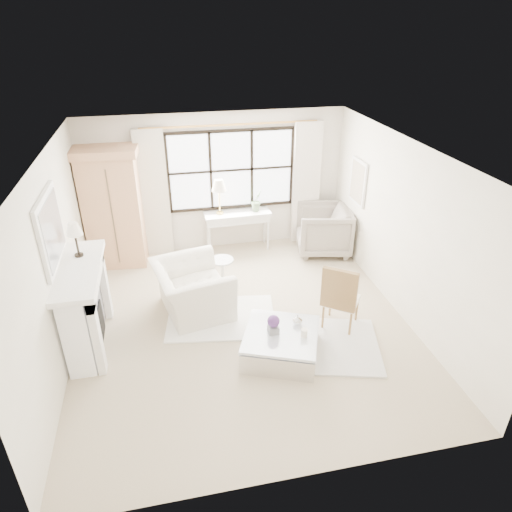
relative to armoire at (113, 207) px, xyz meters
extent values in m
plane|color=#C5B292|center=(1.95, -2.43, -1.14)|extent=(5.50, 5.50, 0.00)
plane|color=silver|center=(1.95, -2.43, 1.56)|extent=(5.50, 5.50, 0.00)
plane|color=silver|center=(1.95, 0.32, 0.21)|extent=(5.00, 0.00, 5.00)
plane|color=silver|center=(1.95, -5.18, 0.21)|extent=(5.00, 0.00, 5.00)
plane|color=silver|center=(-0.55, -2.43, 0.21)|extent=(0.00, 5.50, 5.50)
plane|color=white|center=(4.45, -2.43, 0.21)|extent=(0.00, 5.50, 5.50)
cube|color=silver|center=(2.25, 0.30, 0.46)|extent=(2.40, 0.02, 1.50)
cylinder|color=#BC8741|center=(2.25, 0.24, 1.33)|extent=(3.30, 0.04, 0.04)
cube|color=beige|center=(0.75, 0.22, 0.10)|extent=(0.55, 0.10, 2.47)
cube|color=silver|center=(3.75, 0.22, 0.10)|extent=(0.55, 0.10, 2.47)
cube|color=white|center=(-0.34, -2.43, -0.55)|extent=(0.34, 1.50, 1.18)
cube|color=#AAAAB1|center=(-0.17, -2.43, -0.61)|extent=(0.03, 1.22, 0.97)
cube|color=black|center=(-0.16, -2.43, -0.82)|extent=(0.06, 0.52, 0.50)
cube|color=white|center=(-0.30, -2.43, 0.08)|extent=(0.58, 1.66, 0.08)
cube|color=white|center=(-0.52, -2.43, 0.70)|extent=(0.05, 1.15, 0.95)
cube|color=silver|center=(-0.49, -2.43, 0.70)|extent=(0.02, 1.00, 0.80)
cube|color=white|center=(4.42, -0.73, 0.41)|extent=(0.04, 0.62, 0.82)
cube|color=beige|center=(4.40, -0.73, 0.41)|extent=(0.01, 0.52, 0.72)
cylinder|color=black|center=(-0.32, -2.08, 0.14)|extent=(0.12, 0.12, 0.03)
cylinder|color=black|center=(-0.32, -2.08, 0.30)|extent=(0.03, 0.03, 0.30)
cone|color=beige|center=(-0.32, -2.08, 0.54)|extent=(0.22, 0.22, 0.18)
cube|color=tan|center=(0.00, 0.00, -0.09)|extent=(1.05, 0.68, 2.10)
cube|color=tan|center=(0.00, 0.00, 1.03)|extent=(1.17, 0.79, 0.14)
cube|color=silver|center=(2.31, 0.09, -0.46)|extent=(1.25, 0.45, 0.14)
cube|color=silver|center=(2.31, 0.09, -0.37)|extent=(1.31, 0.49, 0.06)
cylinder|color=gold|center=(1.97, 0.11, -0.32)|extent=(0.14, 0.14, 0.03)
cylinder|color=gold|center=(1.97, 0.11, -0.08)|extent=(0.02, 0.02, 0.46)
cone|color=beige|center=(1.97, 0.11, 0.24)|extent=(0.28, 0.28, 0.22)
imported|color=#5E7B52|center=(2.70, 0.10, -0.13)|extent=(0.30, 0.29, 0.43)
cylinder|color=white|center=(1.80, -1.22, -1.12)|extent=(0.26, 0.26, 0.03)
cylinder|color=white|center=(1.80, -1.22, -0.89)|extent=(0.06, 0.06, 0.44)
cylinder|color=white|center=(1.80, -1.22, -0.65)|extent=(0.40, 0.40, 0.03)
cube|color=white|center=(1.63, -2.24, -1.13)|extent=(1.83, 1.42, 0.03)
cube|color=silver|center=(2.93, -3.20, -1.12)|extent=(1.97, 1.67, 0.03)
imported|color=white|center=(1.22, -1.93, -0.74)|extent=(1.32, 1.44, 0.81)
imported|color=gray|center=(3.96, -0.36, -0.67)|extent=(1.22, 1.20, 0.94)
cube|color=white|center=(3.39, -2.79, -0.68)|extent=(0.66, 0.66, 0.07)
cube|color=olive|center=(3.25, -2.98, -0.36)|extent=(0.42, 0.33, 0.60)
cube|color=silver|center=(2.33, -3.27, -0.98)|extent=(1.30, 1.30, 0.32)
cube|color=silver|center=(2.33, -3.27, -0.78)|extent=(1.30, 1.30, 0.04)
cube|color=gray|center=(2.22, -3.23, -0.71)|extent=(0.14, 0.14, 0.11)
sphere|color=#522B6C|center=(2.22, -3.23, -0.57)|extent=(0.17, 0.17, 0.17)
cylinder|color=white|center=(2.61, -3.40, -0.70)|extent=(0.09, 0.09, 0.12)
imported|color=silver|center=(2.60, -3.12, -0.69)|extent=(0.16, 0.16, 0.15)
camera|label=1|loc=(0.94, -8.11, 3.15)|focal=32.00mm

